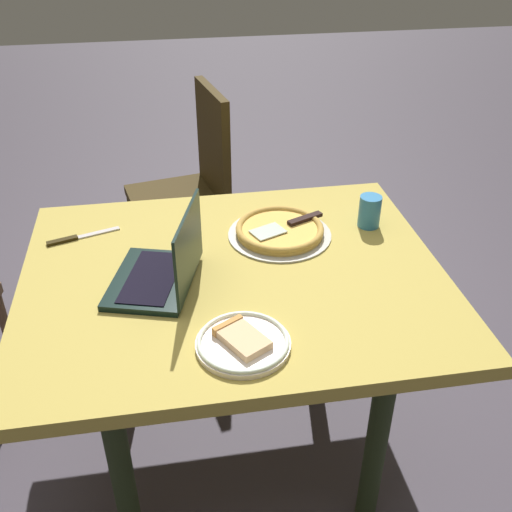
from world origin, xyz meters
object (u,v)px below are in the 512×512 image
table_knife (76,238)px  chair_near (193,182)px  dining_table (234,295)px  laptop (164,269)px  drink_cup (370,211)px  pizza_tray (280,230)px  pizza_plate (243,342)px

table_knife → chair_near: (0.41, 0.72, -0.19)m
dining_table → chair_near: chair_near is taller
laptop → drink_cup: bearing=18.4°
laptop → chair_near: size_ratio=0.36×
dining_table → table_knife: 0.54m
drink_cup → chair_near: (-0.52, 0.79, -0.24)m
pizza_tray → drink_cup: drink_cup is taller
dining_table → drink_cup: (0.47, 0.19, 0.14)m
pizza_plate → chair_near: bearing=91.5°
laptop → table_knife: (-0.27, 0.29, -0.04)m
laptop → drink_cup: (0.66, 0.22, 0.00)m
dining_table → chair_near: bearing=93.2°
table_knife → chair_near: bearing=60.4°
laptop → pizza_plate: 0.34m
pizza_plate → pizza_tray: (0.19, 0.50, 0.00)m
table_knife → drink_cup: 0.93m
dining_table → drink_cup: bearing=22.5°
pizza_plate → table_knife: size_ratio=1.04×
dining_table → table_knife: (-0.46, 0.26, 0.09)m
laptop → table_knife: laptop is taller
dining_table → pizza_tray: bearing=46.3°
dining_table → chair_near: (-0.05, 0.98, -0.10)m
table_knife → chair_near: 0.85m
dining_table → pizza_tray: size_ratio=3.70×
pizza_tray → chair_near: chair_near is taller
table_knife → drink_cup: (0.93, -0.07, 0.05)m
laptop → chair_near: laptop is taller
laptop → pizza_tray: bearing=29.4°
pizza_plate → table_knife: 0.73m
pizza_plate → dining_table: bearing=86.5°
dining_table → pizza_tray: 0.27m
dining_table → pizza_tray: pizza_tray is taller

